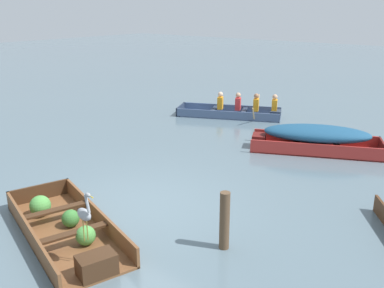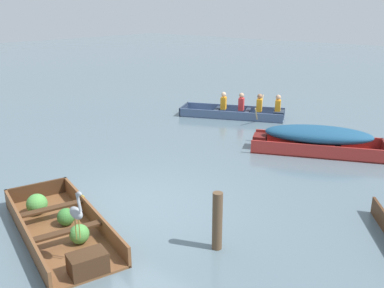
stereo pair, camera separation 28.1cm
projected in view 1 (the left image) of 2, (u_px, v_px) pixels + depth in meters
ground_plane at (139, 206)px, 8.57m from camera, size 80.00×80.00×0.00m
dinghy_wooden_brown_foreground at (66, 228)px, 7.43m from camera, size 3.50×2.16×0.43m
skiff_red_near_moored at (315, 136)px, 11.68m from camera, size 3.63×2.52×0.73m
rowboat_slate_blue_with_crew at (236, 111)px, 15.40m from camera, size 3.81×2.77×0.88m
heron_on_dinghy at (85, 213)px, 6.33m from camera, size 0.46×0.18×0.84m
mooring_post at (225, 221)px, 6.94m from camera, size 0.17×0.17×1.00m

